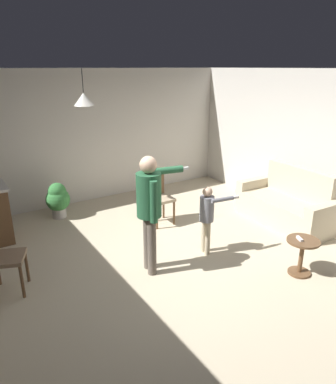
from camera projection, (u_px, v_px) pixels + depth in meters
The scene contains 11 objects.
ground at pixel (174, 262), 5.24m from camera, with size 7.68×7.68×0.00m, color beige.
wall_back at pixel (88, 137), 7.32m from camera, with size 6.40×0.10×2.70m, color beige.
wall_right at pixel (321, 147), 6.42m from camera, with size 0.10×6.40×2.70m, color beige.
couch_floral at pixel (288, 205), 6.49m from camera, with size 0.93×1.84×1.00m.
side_table_by_couch at pixel (302, 253), 4.84m from camera, with size 0.44×0.44×0.52m.
person_adult at pixel (150, 202), 4.69m from camera, with size 0.85×0.47×1.66m.
person_child at pixel (207, 213), 5.28m from camera, with size 0.54×0.37×1.08m.
dining_chair_by_counter at pixel (158, 194), 6.42m from camera, with size 0.42×0.42×1.00m.
potted_plant_corner at pixel (58, 199), 6.67m from camera, with size 0.45×0.45×0.69m.
spare_remote_on_table at pixel (300, 239), 4.77m from camera, with size 0.04×0.13×0.04m, color white.
ceiling_light_pendant at pixel (84, 99), 5.48m from camera, with size 0.32×0.32×0.55m.
Camera 1 is at (-2.56, -3.81, 2.73)m, focal length 33.17 mm.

